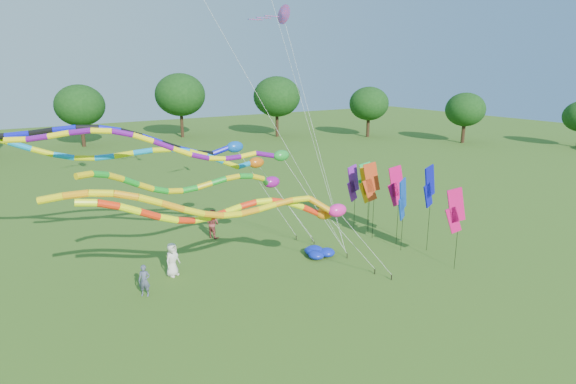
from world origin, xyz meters
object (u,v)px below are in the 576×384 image
tube_kite_orange (245,206)px  person_a (172,260)px  person_b (144,281)px  tube_kite_red (249,211)px  person_c (213,224)px  blue_nylon_heap (322,251)px

tube_kite_orange → person_a: size_ratio=8.39×
tube_kite_orange → person_b: 6.49m
tube_kite_red → person_c: bearing=82.1°
person_a → tube_kite_orange: bearing=-101.3°
person_b → person_c: 8.25m
person_b → tube_kite_orange: bearing=-11.4°
person_a → person_c: (4.11, 4.19, 0.03)m
person_b → person_c: bearing=78.9°
person_a → blue_nylon_heap: bearing=-41.7°
blue_nylon_heap → tube_kite_red: bearing=-154.9°
blue_nylon_heap → person_b: person_b is taller
tube_kite_orange → blue_nylon_heap: bearing=36.4°
tube_kite_orange → blue_nylon_heap: 8.62m
tube_kite_red → tube_kite_orange: bearing=-131.8°
tube_kite_red → blue_nylon_heap: bearing=30.4°
tube_kite_orange → blue_nylon_heap: (6.55, 3.25, -4.55)m
tube_kite_orange → person_c: 10.46m
person_a → person_c: 5.87m
tube_kite_red → person_c: tube_kite_red is taller
person_b → tube_kite_red: bearing=-5.2°
tube_kite_red → blue_nylon_heap: size_ratio=9.03×
tube_kite_red → person_a: tube_kite_red is taller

